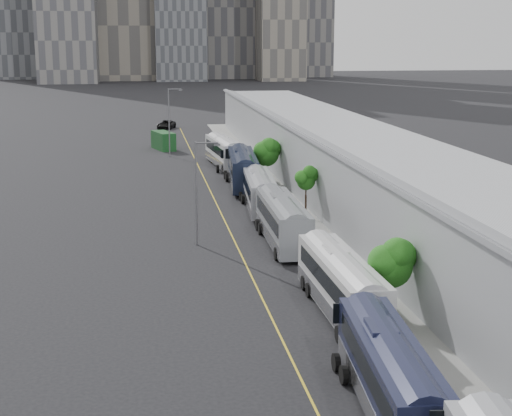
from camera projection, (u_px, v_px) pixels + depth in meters
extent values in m
cube|color=gray|center=(345.00, 224.00, 69.91)|extent=(10.00, 170.00, 0.12)
cube|color=gold|center=(228.00, 228.00, 68.41)|extent=(0.12, 160.00, 0.02)
cube|color=gray|center=(390.00, 186.00, 69.78)|extent=(12.00, 160.00, 6.80)
cube|color=gray|center=(391.00, 159.00, 69.26)|extent=(12.45, 160.40, 2.57)
cube|color=gray|center=(326.00, 147.00, 68.17)|extent=(0.30, 160.00, 0.40)
cube|color=#161A33|center=(390.00, 374.00, 34.31)|extent=(3.43, 12.39, 2.97)
cube|color=black|center=(392.00, 364.00, 34.02)|extent=(3.37, 10.94, 1.01)
cube|color=silver|center=(389.00, 394.00, 34.51)|extent=(3.45, 12.15, 0.95)
cube|color=#161A33|center=(381.00, 328.00, 35.33)|extent=(1.39, 2.16, 0.28)
cube|color=silver|center=(341.00, 284.00, 46.87)|extent=(2.70, 12.61, 3.05)
cube|color=black|center=(342.00, 276.00, 46.57)|extent=(2.73, 11.10, 1.04)
cube|color=silver|center=(341.00, 299.00, 47.08)|extent=(2.73, 12.36, 0.97)
cube|color=silver|center=(336.00, 250.00, 47.93)|extent=(1.29, 2.15, 0.29)
cube|color=slate|center=(283.00, 221.00, 62.89)|extent=(2.78, 13.01, 3.14)
cube|color=black|center=(283.00, 214.00, 62.58)|extent=(2.81, 11.45, 1.07)
cube|color=silver|center=(282.00, 233.00, 63.10)|extent=(2.81, 12.75, 1.01)
cube|color=slate|center=(279.00, 196.00, 63.97)|extent=(1.33, 2.21, 0.30)
cube|color=#9D9EA6|center=(259.00, 191.00, 75.53)|extent=(3.34, 12.50, 2.99)
cube|color=black|center=(260.00, 186.00, 75.24)|extent=(3.29, 11.03, 1.02)
cube|color=silver|center=(259.00, 201.00, 75.73)|extent=(3.36, 12.26, 0.96)
cube|color=#9D9EA6|center=(257.00, 172.00, 76.57)|extent=(1.38, 2.17, 0.29)
cube|color=black|center=(243.00, 169.00, 87.40)|extent=(3.81, 13.95, 3.34)
cube|color=black|center=(243.00, 164.00, 87.07)|extent=(3.74, 12.31, 1.14)
cube|color=silver|center=(243.00, 178.00, 87.62)|extent=(3.83, 13.68, 1.07)
cube|color=black|center=(241.00, 151.00, 88.55)|extent=(1.55, 2.43, 0.32)
cube|color=silver|center=(224.00, 152.00, 101.50)|extent=(3.72, 13.22, 3.16)
cube|color=black|center=(224.00, 148.00, 101.19)|extent=(3.64, 11.66, 1.07)
cube|color=silver|center=(224.00, 160.00, 101.71)|extent=(3.73, 12.96, 1.01)
cube|color=silver|center=(223.00, 137.00, 102.59)|extent=(1.49, 2.31, 0.30)
cylinder|color=black|center=(390.00, 289.00, 46.42)|extent=(0.18, 0.18, 3.40)
sphere|color=#1E5012|center=(391.00, 259.00, 46.03)|extent=(2.65, 2.65, 2.65)
cylinder|color=black|center=(306.00, 198.00, 71.64)|extent=(0.18, 0.18, 3.91)
sphere|color=#1E5012|center=(306.00, 178.00, 71.24)|extent=(1.72, 1.72, 1.72)
cylinder|color=black|center=(266.00, 167.00, 89.92)|extent=(0.18, 0.18, 3.69)
sphere|color=#1E5012|center=(266.00, 150.00, 89.51)|extent=(2.89, 2.89, 2.89)
cylinder|color=#59595E|center=(196.00, 194.00, 62.09)|extent=(0.18, 0.18, 8.34)
cylinder|color=#59595E|center=(207.00, 143.00, 61.36)|extent=(1.80, 0.14, 0.14)
cube|color=#59595E|center=(217.00, 145.00, 61.51)|extent=(0.50, 0.22, 0.18)
cylinder|color=#59595E|center=(169.00, 123.00, 109.60)|extent=(0.18, 0.18, 9.54)
cylinder|color=#59595E|center=(175.00, 89.00, 108.74)|extent=(1.80, 0.14, 0.14)
cube|color=#59595E|center=(181.00, 90.00, 108.89)|extent=(0.50, 0.22, 0.18)
cube|color=#133F1A|center=(163.00, 141.00, 117.39)|extent=(3.64, 6.10, 2.67)
imported|color=black|center=(166.00, 125.00, 145.12)|extent=(4.03, 6.02, 1.53)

